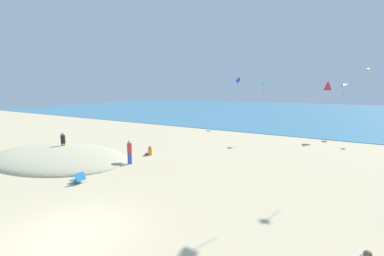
{
  "coord_description": "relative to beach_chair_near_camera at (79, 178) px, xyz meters",
  "views": [
    {
      "loc": [
        8.5,
        -5.64,
        5.15
      ],
      "look_at": [
        0.0,
        8.11,
        2.73
      ],
      "focal_mm": 26.28,
      "sensor_mm": 36.0,
      "label": 1
    }
  ],
  "objects": [
    {
      "name": "person_1",
      "position": [
        -0.78,
        6.76,
        -0.01
      ],
      "size": [
        0.61,
        0.54,
        0.68
      ],
      "rotation": [
        0.0,
        0.0,
        3.72
      ],
      "color": "orange",
      "rests_on": "ground_plane"
    },
    {
      "name": "kite_pink",
      "position": [
        10.63,
        24.58,
        5.01
      ],
      "size": [
        0.68,
        0.84,
        1.55
      ],
      "rotation": [
        0.0,
        0.0,
        1.49
      ],
      "color": "pink"
    },
    {
      "name": "kite_lime",
      "position": [
        12.86,
        23.57,
        6.52
      ],
      "size": [
        0.45,
        0.55,
        1.23
      ],
      "rotation": [
        0.0,
        0.0,
        1.69
      ],
      "color": "#99DB33"
    },
    {
      "name": "kite_teal",
      "position": [
        4.36,
        17.49,
        5.05
      ],
      "size": [
        0.63,
        0.66,
        1.31
      ],
      "rotation": [
        0.0,
        0.0,
        2.24
      ],
      "color": "#1EADAD"
    },
    {
      "name": "ocean_water",
      "position": [
        4.3,
        50.34,
        -0.23
      ],
      "size": [
        120.0,
        60.0,
        0.05
      ],
      "primitive_type": "cube",
      "color": "teal",
      "rests_on": "ground_plane"
    },
    {
      "name": "beach_chair_near_camera",
      "position": [
        0.0,
        0.0,
        0.0
      ],
      "size": [
        0.66,
        0.62,
        0.57
      ],
      "rotation": [
        0.0,
        0.0,
        3.2
      ],
      "color": "#2370B2",
      "rests_on": "ground_plane"
    },
    {
      "name": "ground_plane",
      "position": [
        4.3,
        6.51,
        -0.26
      ],
      "size": [
        120.0,
        120.0,
        0.0
      ],
      "primitive_type": "plane",
      "color": "#C6B58C"
    },
    {
      "name": "kite_blue",
      "position": [
        -1.4,
        25.17,
        5.61
      ],
      "size": [
        0.87,
        0.54,
        1.86
      ],
      "rotation": [
        0.0,
        0.0,
        3.01
      ],
      "color": "blue"
    },
    {
      "name": "dune_mound",
      "position": [
        -5.84,
        2.56,
        -0.26
      ],
      "size": [
        11.25,
        7.88,
        1.37
      ],
      "primitive_type": "ellipsoid",
      "color": "#B9B18C",
      "rests_on": "ground_plane"
    },
    {
      "name": "person_0",
      "position": [
        -6.57,
        3.55,
        0.71
      ],
      "size": [
        0.47,
        0.47,
        1.67
      ],
      "rotation": [
        0.0,
        0.0,
        2.35
      ],
      "color": "yellow",
      "rests_on": "ground_plane"
    },
    {
      "name": "kite_red",
      "position": [
        9.49,
        21.79,
        4.96
      ],
      "size": [
        1.07,
        1.08,
        1.34
      ],
      "rotation": [
        0.0,
        0.0,
        0.55
      ],
      "color": "red"
    },
    {
      "name": "person_2",
      "position": [
        -0.33,
        4.21,
        0.67
      ],
      "size": [
        0.36,
        0.36,
        1.6
      ],
      "rotation": [
        0.0,
        0.0,
        4.84
      ],
      "color": "blue",
      "rests_on": "ground_plane"
    }
  ]
}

